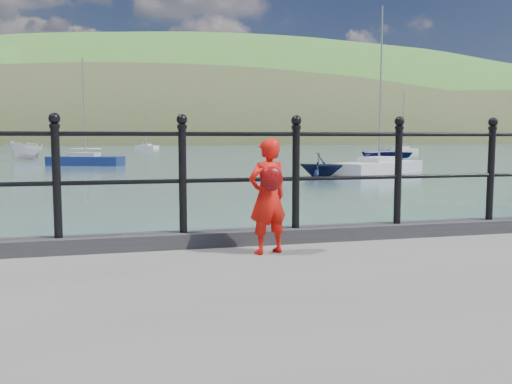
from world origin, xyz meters
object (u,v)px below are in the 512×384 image
object	(u,v)px
sailboat_far	(402,151)
sailboat_deep	(147,147)
child	(268,196)
launch_blue	(388,153)
launch_white	(26,151)
sailboat_near	(379,168)
railing	(241,166)
sailboat_port	(86,161)
launch_navy	(321,165)

from	to	relation	value
sailboat_far	sailboat_deep	bearing A→B (deg)	93.94
child	launch_blue	xyz separation A→B (m)	(25.66, 46.07, -1.01)
launch_white	sailboat_near	bearing A→B (deg)	-22.25
railing	sailboat_port	size ratio (longest dim) A/B	2.18
railing	launch_navy	world-z (taller)	railing
sailboat_port	sailboat_deep	distance (m)	63.32
launch_white	sailboat_near	size ratio (longest dim) A/B	0.48
launch_blue	sailboat_port	xyz separation A→B (m)	(-29.52, -7.45, -0.21)
child	launch_white	distance (m)	50.67
sailboat_port	sailboat_far	xyz separation A→B (m)	(39.09, 21.65, 0.00)
railing	sailboat_near	world-z (taller)	sailboat_near
sailboat_near	railing	bearing A→B (deg)	-153.58
launch_navy	sailboat_far	size ratio (longest dim) A/B	0.28
launch_navy	sailboat_deep	size ratio (longest dim) A/B	0.32
railing	sailboat_deep	world-z (taller)	sailboat_deep
launch_white	sailboat_near	world-z (taller)	sailboat_near
sailboat_deep	sailboat_near	world-z (taller)	sailboat_near
sailboat_far	launch_navy	bearing A→B (deg)	-158.07
launch_blue	launch_white	distance (m)	35.66
sailboat_deep	sailboat_near	size ratio (longest dim) A/B	0.78
launch_blue	sailboat_port	bearing A→B (deg)	155.67
sailboat_near	sailboat_port	bearing A→B (deg)	107.46
launch_white	sailboat_far	xyz separation A→B (m)	(45.04, 10.55, -0.57)
sailboat_near	launch_white	bearing A→B (deg)	99.27
launch_navy	sailboat_far	world-z (taller)	sailboat_far
child	sailboat_port	size ratio (longest dim) A/B	0.13
railing	launch_navy	distance (m)	24.39
launch_navy	sailboat_port	distance (m)	20.52
launch_white	sailboat_port	distance (m)	12.60
launch_blue	child	bearing A→B (deg)	-157.61
launch_white	sailboat_near	distance (m)	34.44
railing	sailboat_port	xyz separation A→B (m)	(-3.71, 38.11, -1.48)
launch_blue	launch_navy	world-z (taller)	launch_navy
launch_white	launch_blue	bearing A→B (deg)	18.94
child	launch_white	world-z (taller)	child
railing	child	size ratio (longest dim) A/B	16.39
child	launch_white	bearing A→B (deg)	-95.47
child	launch_white	xyz separation A→B (m)	(-9.81, 49.71, -0.64)
sailboat_deep	sailboat_far	xyz separation A→B (m)	(31.39, -41.21, 0.00)
child	sailboat_deep	xyz separation A→B (m)	(3.85, 101.47, -1.22)
sailboat_far	sailboat_near	bearing A→B (deg)	-154.47
railing	sailboat_near	bearing A→B (deg)	60.09
sailboat_port	sailboat_deep	world-z (taller)	sailboat_port
sailboat_near	sailboat_deep	bearing A→B (deg)	63.59
child	sailboat_near	xyz separation A→B (m)	(13.65, 24.50, -1.22)
sailboat_port	sailboat_deep	bearing A→B (deg)	105.66
launch_navy	railing	bearing A→B (deg)	-158.63
sailboat_far	sailboat_port	bearing A→B (deg)	175.62
launch_blue	sailboat_deep	size ratio (longest dim) A/B	0.68
child	sailboat_port	world-z (taller)	sailboat_port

